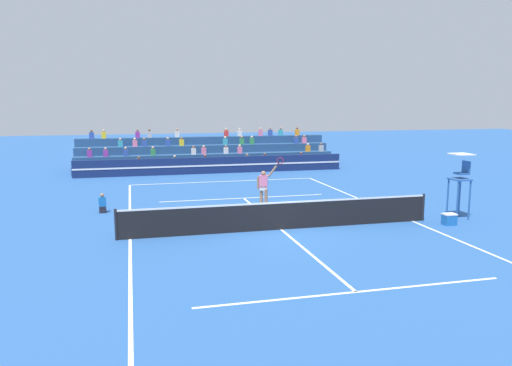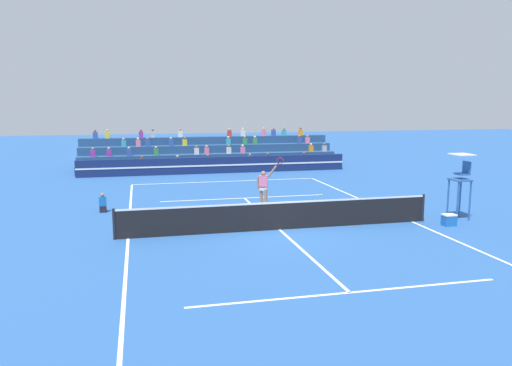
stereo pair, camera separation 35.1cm
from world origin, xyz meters
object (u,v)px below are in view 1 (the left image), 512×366
(umpire_chair, at_px, (461,177))
(equipment_cooler, at_px, (449,219))
(tennis_ball, at_px, (319,195))
(ball_kid_courtside, at_px, (103,205))
(tennis_player, at_px, (264,187))

(umpire_chair, bearing_deg, equipment_cooler, -139.84)
(umpire_chair, relative_size, tennis_ball, 39.26)
(ball_kid_courtside, distance_m, equipment_cooler, 14.32)
(umpire_chair, xyz_separation_m, equipment_cooler, (-1.06, -0.89, -1.49))
(equipment_cooler, bearing_deg, tennis_player, 143.29)
(ball_kid_courtside, distance_m, tennis_ball, 10.67)
(ball_kid_courtside, distance_m, tennis_player, 7.07)
(ball_kid_courtside, bearing_deg, equipment_cooler, -23.05)
(umpire_chair, distance_m, tennis_ball, 7.40)
(umpire_chair, distance_m, ball_kid_courtside, 15.06)
(tennis_player, distance_m, equipment_cooler, 7.78)
(umpire_chair, relative_size, tennis_player, 1.12)
(ball_kid_courtside, xyz_separation_m, tennis_ball, (10.56, 1.48, -0.30))
(tennis_player, distance_m, tennis_ball, 4.45)
(tennis_player, bearing_deg, ball_kid_courtside, 172.03)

